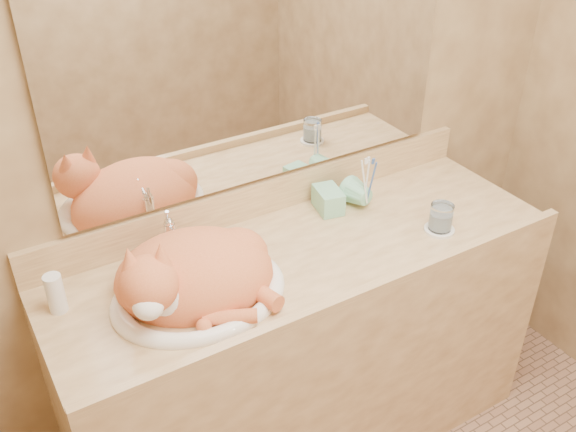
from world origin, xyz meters
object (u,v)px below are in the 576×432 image
cat (190,273)px  soap_dispenser (336,196)px  vanity_counter (305,352)px  sink_basin (198,274)px  toothbrush_cup (367,199)px  water_glass (441,217)px

cat → soap_dispenser: 0.58m
cat → soap_dispenser: size_ratio=2.58×
vanity_counter → sink_basin: (-0.37, -0.02, 0.50)m
vanity_counter → cat: 0.63m
vanity_counter → soap_dispenser: bearing=32.0°
vanity_counter → toothbrush_cup: 0.56m
vanity_counter → soap_dispenser: 0.55m
toothbrush_cup → cat: bearing=-171.2°
sink_basin → water_glass: sink_basin is taller
soap_dispenser → toothbrush_cup: bearing=4.4°
sink_basin → soap_dispenser: (0.55, 0.13, 0.01)m
toothbrush_cup → water_glass: size_ratio=1.12×
sink_basin → soap_dispenser: 0.56m
vanity_counter → sink_basin: bearing=-176.9°
sink_basin → water_glass: size_ratio=5.61×
cat → soap_dispenser: cat is taller
vanity_counter → sink_basin: size_ratio=3.28×
sink_basin → cat: cat is taller
cat → toothbrush_cup: size_ratio=4.61×
vanity_counter → cat: bearing=-178.8°
vanity_counter → water_glass: water_glass is taller
vanity_counter → soap_dispenser: soap_dispenser is taller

